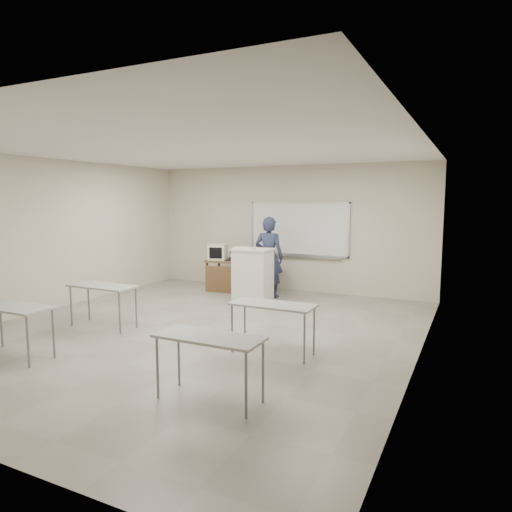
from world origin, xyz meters
The scene contains 10 objects.
floor centered at (0.00, 0.00, -0.01)m, with size 7.00×8.00×0.01m, color gray.
whiteboard centered at (0.30, 3.97, 1.48)m, with size 2.48×0.10×1.31m.
student_desks centered at (0.00, -1.35, 0.67)m, with size 4.40×2.20×0.73m.
instructor_desk centered at (-0.94, 3.19, 0.56)m, with size 1.56×0.78×0.75m.
podium centered at (-0.20, 2.50, 0.57)m, with size 0.81×0.59×1.14m.
crt_monitor centered at (-1.49, 3.18, 0.93)m, with size 0.41×0.45×0.38m.
laptop centered at (-1.04, 3.25, 0.81)m, with size 0.36×0.33×0.26m.
mouse centered at (-0.39, 3.35, 0.77)m, with size 0.10×0.07×0.04m, color #96979C.
keyboard centered at (-0.35, 2.38, 1.16)m, with size 0.50×0.17×0.03m, color beige.
presenter centered at (-0.03, 2.98, 0.91)m, with size 0.66×0.44×1.82m, color black.
Camera 1 is at (4.15, -6.27, 2.19)m, focal length 32.00 mm.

